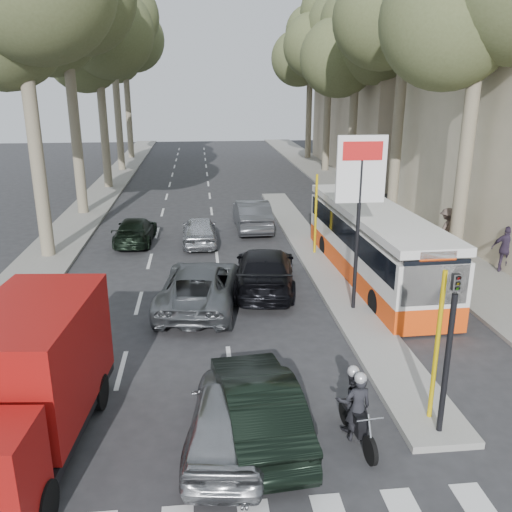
% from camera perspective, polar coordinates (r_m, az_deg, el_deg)
% --- Properties ---
extents(ground, '(120.00, 120.00, 0.00)m').
position_cam_1_polar(ground, '(12.87, 1.93, -15.42)').
color(ground, '#28282B').
rests_on(ground, ground).
extents(sidewalk_right, '(3.20, 70.00, 0.12)m').
position_cam_1_polar(sidewalk_right, '(37.73, 9.76, 6.80)').
color(sidewalk_right, gray).
rests_on(sidewalk_right, ground).
extents(median_left, '(2.40, 64.00, 0.12)m').
position_cam_1_polar(median_left, '(39.82, -15.37, 6.99)').
color(median_left, gray).
rests_on(median_left, ground).
extents(traffic_island, '(1.50, 26.00, 0.16)m').
position_cam_1_polar(traffic_island, '(23.26, 6.16, 0.20)').
color(traffic_island, gray).
rests_on(traffic_island, ground).
extents(building_far, '(11.00, 20.00, 16.00)m').
position_cam_1_polar(building_far, '(47.82, 15.67, 18.25)').
color(building_far, '#B7A88E').
rests_on(building_far, ground).
extents(billboard, '(1.50, 12.10, 5.60)m').
position_cam_1_polar(billboard, '(16.72, 10.84, 5.91)').
color(billboard, yellow).
rests_on(billboard, ground).
extents(traffic_light_island, '(0.16, 0.41, 3.60)m').
position_cam_1_polar(traffic_light_island, '(11.30, 19.85, -7.14)').
color(traffic_light_island, black).
rests_on(traffic_light_island, ground).
extents(tree_l_b, '(7.40, 7.20, 14.88)m').
position_cam_1_polar(tree_l_b, '(31.70, -19.42, 24.11)').
color(tree_l_b, '#6B604C').
rests_on(tree_l_b, ground).
extents(tree_l_c, '(7.40, 7.20, 13.71)m').
position_cam_1_polar(tree_l_c, '(39.39, -16.25, 21.43)').
color(tree_l_c, '#6B604C').
rests_on(tree_l_c, ground).
extents(tree_l_d, '(7.40, 7.20, 15.66)m').
position_cam_1_polar(tree_l_d, '(47.44, -14.84, 22.88)').
color(tree_l_d, '#6B604C').
rests_on(tree_l_d, ground).
extents(tree_l_e, '(7.40, 7.20, 14.49)m').
position_cam_1_polar(tree_l_e, '(55.28, -13.61, 21.08)').
color(tree_l_e, '#6B604C').
rests_on(tree_l_e, ground).
extents(tree_r_c, '(7.40, 7.20, 13.32)m').
position_cam_1_polar(tree_r_c, '(38.36, 10.74, 21.39)').
color(tree_r_c, '#6B604C').
rests_on(tree_r_c, ground).
extents(tree_r_d, '(7.40, 7.20, 14.88)m').
position_cam_1_polar(tree_r_d, '(46.21, 7.97, 22.56)').
color(tree_r_d, '#6B604C').
rests_on(tree_r_d, ground).
extents(tree_r_e, '(7.40, 7.20, 14.10)m').
position_cam_1_polar(tree_r_e, '(53.97, 5.91, 21.17)').
color(tree_r_e, '#6B604C').
rests_on(tree_r_e, ground).
extents(silver_hatchback, '(2.14, 4.20, 1.37)m').
position_cam_1_polar(silver_hatchback, '(11.33, -2.85, -16.37)').
color(silver_hatchback, '#919498').
rests_on(silver_hatchback, ground).
extents(dark_hatchback, '(1.87, 4.39, 1.41)m').
position_cam_1_polar(dark_hatchback, '(11.60, 0.13, -15.35)').
color(dark_hatchback, black).
rests_on(dark_hatchback, ground).
extents(queue_car_a, '(3.05, 5.45, 1.44)m').
position_cam_1_polar(queue_car_a, '(17.82, -5.93, -3.14)').
color(queue_car_a, '#53575C').
rests_on(queue_car_a, ground).
extents(queue_car_b, '(2.72, 5.32, 1.48)m').
position_cam_1_polar(queue_car_b, '(19.19, 0.94, -1.44)').
color(queue_car_b, black).
rests_on(queue_car_b, ground).
extents(queue_car_c, '(1.59, 3.84, 1.30)m').
position_cam_1_polar(queue_car_c, '(24.81, -5.98, 2.70)').
color(queue_car_c, '#AEB1B6').
rests_on(queue_car_c, ground).
extents(queue_car_d, '(1.69, 4.62, 1.51)m').
position_cam_1_polar(queue_car_d, '(27.21, -0.43, 4.37)').
color(queue_car_d, '#494C51').
rests_on(queue_car_d, ground).
extents(queue_car_e, '(1.79, 4.10, 1.17)m').
position_cam_1_polar(queue_car_e, '(25.51, -12.59, 2.64)').
color(queue_car_e, black).
rests_on(queue_car_e, ground).
extents(red_truck, '(2.52, 5.57, 2.89)m').
position_cam_1_polar(red_truck, '(11.62, -23.00, -12.13)').
color(red_truck, black).
rests_on(red_truck, ground).
extents(city_bus, '(2.56, 10.32, 2.70)m').
position_cam_1_polar(city_bus, '(20.55, 12.22, 1.45)').
color(city_bus, '#F4460D').
rests_on(city_bus, ground).
extents(motorcycle, '(0.73, 1.89, 1.61)m').
position_cam_1_polar(motorcycle, '(11.69, 10.35, -15.24)').
color(motorcycle, black).
rests_on(motorcycle, ground).
extents(pedestrian_near, '(1.15, 1.03, 1.80)m').
position_cam_1_polar(pedestrian_near, '(22.67, 24.85, 0.64)').
color(pedestrian_near, '#3D3149').
rests_on(pedestrian_near, sidewalk_right).
extents(pedestrian_far, '(1.31, 1.03, 1.85)m').
position_cam_1_polar(pedestrian_far, '(24.73, 19.43, 2.67)').
color(pedestrian_far, brown).
rests_on(pedestrian_far, sidewalk_right).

